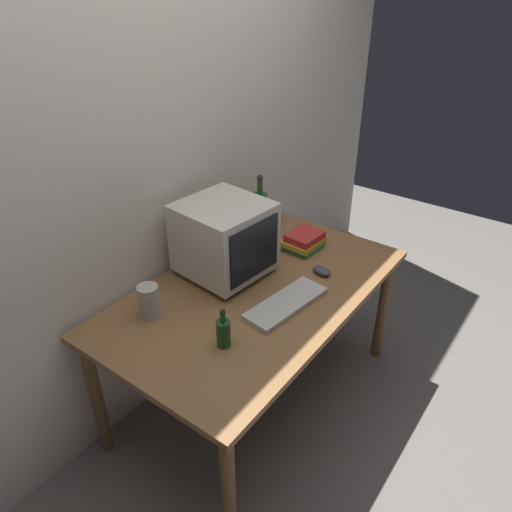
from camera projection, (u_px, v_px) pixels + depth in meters
ground_plane at (256, 395)px, 2.63m from camera, size 6.00×6.00×0.00m
back_wall at (169, 156)px, 2.24m from camera, size 4.00×0.08×2.50m
desk at (256, 302)px, 2.31m from camera, size 1.51×0.89×0.71m
crt_monitor at (225, 239)px, 2.29m from camera, size 0.41×0.42×0.37m
keyboard at (286, 303)px, 2.15m from camera, size 0.44×0.20×0.02m
computer_mouse at (322, 271)px, 2.37m from camera, size 0.07×0.11×0.04m
bottle_tall at (260, 212)px, 2.67m from camera, size 0.08×0.08×0.35m
bottle_short at (223, 332)px, 1.90m from camera, size 0.06×0.06×0.18m
book_stack at (304, 241)px, 2.57m from camera, size 0.21×0.18×0.09m
mug at (275, 215)px, 2.84m from camera, size 0.12×0.08×0.09m
metal_canister at (149, 301)px, 2.06m from camera, size 0.09×0.09×0.15m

